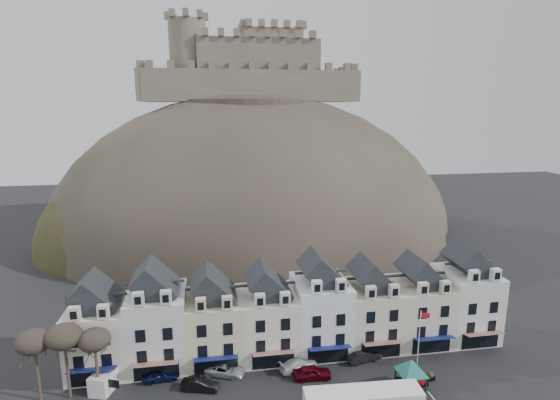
# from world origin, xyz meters

# --- Properties ---
(townhouse_terrace) EXTENTS (54.40, 9.35, 11.80)m
(townhouse_terrace) POSITION_xyz_m (0.15, 15.97, 5.30)
(townhouse_terrace) COLOR #EFE3CF
(townhouse_terrace) RESTS_ON ground
(castle_hill) EXTENTS (100.00, 76.00, 68.00)m
(castle_hill) POSITION_xyz_m (1.25, 68.95, 0.11)
(castle_hill) COLOR #353129
(castle_hill) RESTS_ON ground
(castle) EXTENTS (50.20, 22.20, 22.00)m
(castle) POSITION_xyz_m (0.51, 75.93, 40.19)
(castle) COLOR #6A5D51
(castle) RESTS_ON ground
(tree_left_far) EXTENTS (3.61, 3.61, 8.24)m
(tree_left_far) POSITION_xyz_m (-29.00, 10.50, 6.90)
(tree_left_far) COLOR #383023
(tree_left_far) RESTS_ON ground
(tree_left_mid) EXTENTS (3.78, 3.78, 8.64)m
(tree_left_mid) POSITION_xyz_m (-26.00, 10.50, 7.24)
(tree_left_mid) COLOR #383023
(tree_left_mid) RESTS_ON ground
(tree_left_near) EXTENTS (3.43, 3.43, 7.84)m
(tree_left_near) POSITION_xyz_m (-23.00, 10.50, 6.55)
(tree_left_near) COLOR #383023
(tree_left_near) RESTS_ON ground
(bus_shelter) EXTENTS (5.91, 5.91, 3.75)m
(bus_shelter) POSITION_xyz_m (11.12, 5.66, 2.91)
(bus_shelter) COLOR black
(bus_shelter) RESTS_ON ground
(red_buoy) EXTENTS (1.65, 1.65, 2.04)m
(red_buoy) POSITION_xyz_m (12.04, 5.72, 1.04)
(red_buoy) COLOR black
(red_buoy) RESTS_ON ground
(flagpole) EXTENTS (1.05, 0.39, 7.56)m
(flagpole) POSITION_xyz_m (13.90, 9.35, 4.32)
(flagpole) COLOR silver
(flagpole) RESTS_ON ground
(white_van) EXTENTS (3.59, 5.26, 2.21)m
(white_van) POSITION_xyz_m (-22.32, 12.00, 1.11)
(white_van) COLOR white
(white_van) RESTS_ON ground
(planter_west) EXTENTS (1.06, 0.72, 1.02)m
(planter_west) POSITION_xyz_m (14.23, 6.94, 0.49)
(planter_west) COLOR black
(planter_west) RESTS_ON ground
(planter_east) EXTENTS (1.11, 0.72, 1.03)m
(planter_east) POSITION_xyz_m (13.00, 6.20, 0.50)
(planter_east) COLOR black
(planter_east) RESTS_ON ground
(car_navy) EXTENTS (4.10, 1.90, 1.36)m
(car_navy) POSITION_xyz_m (-16.65, 12.00, 0.68)
(car_navy) COLOR #0B0F38
(car_navy) RESTS_ON ground
(car_black) EXTENTS (4.43, 2.48, 1.38)m
(car_black) POSITION_xyz_m (-12.06, 9.50, 0.69)
(car_black) COLOR black
(car_black) RESTS_ON ground
(car_silver) EXTENTS (5.12, 3.59, 1.32)m
(car_silver) POSITION_xyz_m (-9.17, 11.90, 0.66)
(car_silver) COLOR #B4B6BC
(car_silver) RESTS_ON ground
(car_white) EXTENTS (5.16, 3.52, 1.39)m
(car_white) POSITION_xyz_m (-0.40, 11.49, 0.69)
(car_white) COLOR silver
(car_white) RESTS_ON ground
(car_maroon) EXTENTS (4.57, 2.03, 1.53)m
(car_maroon) POSITION_xyz_m (0.80, 9.50, 0.76)
(car_maroon) COLOR #4B040F
(car_maroon) RESTS_ON ground
(car_charcoal) EXTENTS (4.65, 2.47, 1.46)m
(car_charcoal) POSITION_xyz_m (7.97, 12.00, 0.73)
(car_charcoal) COLOR black
(car_charcoal) RESTS_ON ground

